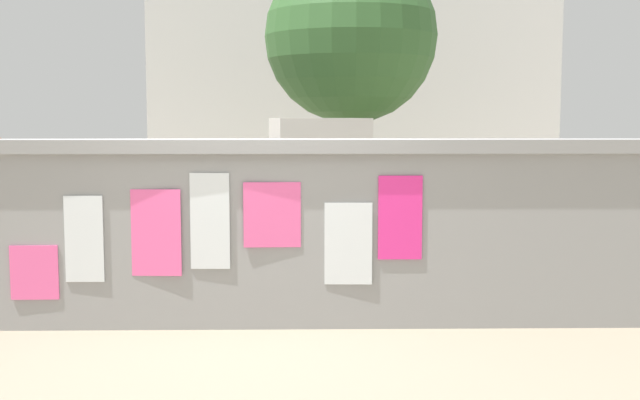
{
  "coord_description": "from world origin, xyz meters",
  "views": [
    {
      "loc": [
        0.45,
        -6.99,
        1.86
      ],
      "look_at": [
        0.61,
        1.54,
        0.97
      ],
      "focal_mm": 44.58,
      "sensor_mm": 36.0,
      "label": 1
    }
  ],
  "objects_px": {
    "bicycle_near": "(77,249)",
    "motorcycle": "(160,219)",
    "person_bystander": "(368,204)",
    "auto_rickshaw_truck": "(388,187)",
    "car_parked": "(200,180)",
    "tree_roadside": "(351,38)"
  },
  "relations": [
    {
      "from": "motorcycle",
      "to": "tree_roadside",
      "type": "height_order",
      "value": "tree_roadside"
    },
    {
      "from": "motorcycle",
      "to": "auto_rickshaw_truck",
      "type": "bearing_deg",
      "value": 1.7
    },
    {
      "from": "bicycle_near",
      "to": "person_bystander",
      "type": "bearing_deg",
      "value": -17.04
    },
    {
      "from": "car_parked",
      "to": "tree_roadside",
      "type": "bearing_deg",
      "value": 40.73
    },
    {
      "from": "auto_rickshaw_truck",
      "to": "bicycle_near",
      "type": "height_order",
      "value": "auto_rickshaw_truck"
    },
    {
      "from": "tree_roadside",
      "to": "bicycle_near",
      "type": "bearing_deg",
      "value": -114.44
    },
    {
      "from": "auto_rickshaw_truck",
      "to": "car_parked",
      "type": "xyz_separation_m",
      "value": [
        -3.06,
        3.37,
        -0.17
      ]
    },
    {
      "from": "car_parked",
      "to": "motorcycle",
      "type": "height_order",
      "value": "car_parked"
    },
    {
      "from": "car_parked",
      "to": "person_bystander",
      "type": "bearing_deg",
      "value": -68.25
    },
    {
      "from": "motorcycle",
      "to": "person_bystander",
      "type": "height_order",
      "value": "person_bystander"
    },
    {
      "from": "bicycle_near",
      "to": "motorcycle",
      "type": "bearing_deg",
      "value": 72.7
    },
    {
      "from": "auto_rickshaw_truck",
      "to": "bicycle_near",
      "type": "xyz_separation_m",
      "value": [
        -3.76,
        -2.01,
        -0.54
      ]
    },
    {
      "from": "motorcycle",
      "to": "tree_roadside",
      "type": "relative_size",
      "value": 0.36
    },
    {
      "from": "bicycle_near",
      "to": "tree_roadside",
      "type": "xyz_separation_m",
      "value": [
        3.56,
        7.84,
        3.16
      ]
    },
    {
      "from": "bicycle_near",
      "to": "person_bystander",
      "type": "distance_m",
      "value": 3.44
    },
    {
      "from": "auto_rickshaw_truck",
      "to": "motorcycle",
      "type": "xyz_separation_m",
      "value": [
        -3.17,
        -0.09,
        -0.44
      ]
    },
    {
      "from": "auto_rickshaw_truck",
      "to": "tree_roadside",
      "type": "distance_m",
      "value": 6.4
    },
    {
      "from": "auto_rickshaw_truck",
      "to": "bicycle_near",
      "type": "distance_m",
      "value": 4.3
    },
    {
      "from": "auto_rickshaw_truck",
      "to": "person_bystander",
      "type": "bearing_deg",
      "value": -99.89
    },
    {
      "from": "motorcycle",
      "to": "person_bystander",
      "type": "relative_size",
      "value": 1.17
    },
    {
      "from": "person_bystander",
      "to": "auto_rickshaw_truck",
      "type": "bearing_deg",
      "value": 80.11
    },
    {
      "from": "auto_rickshaw_truck",
      "to": "tree_roadside",
      "type": "relative_size",
      "value": 0.71
    }
  ]
}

